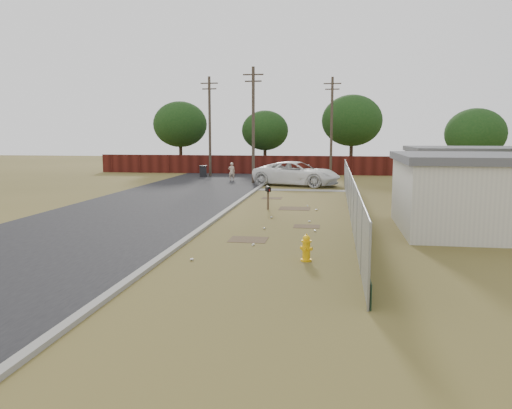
% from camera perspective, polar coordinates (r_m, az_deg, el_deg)
% --- Properties ---
extents(ground, '(120.00, 120.00, 0.00)m').
position_cam_1_polar(ground, '(23.31, 3.13, -1.54)').
color(ground, olive).
rests_on(ground, ground).
extents(street, '(15.10, 60.00, 0.12)m').
position_cam_1_polar(street, '(32.45, -7.37, 1.17)').
color(street, black).
rests_on(street, ground).
extents(chainlink_fence, '(0.10, 27.06, 2.02)m').
position_cam_1_polar(chainlink_fence, '(24.11, 10.79, 0.56)').
color(chainlink_fence, gray).
rests_on(chainlink_fence, ground).
extents(privacy_fence, '(30.00, 0.12, 1.80)m').
position_cam_1_polar(privacy_fence, '(48.67, -0.95, 4.58)').
color(privacy_fence, '#48140F').
rests_on(privacy_fence, ground).
extents(utility_poles, '(12.60, 8.24, 9.00)m').
position_cam_1_polar(utility_poles, '(43.94, 1.11, 9.15)').
color(utility_poles, '#47392F').
rests_on(utility_poles, ground).
extents(houses, '(9.30, 17.24, 3.10)m').
position_cam_1_polar(houses, '(27.14, 24.72, 2.41)').
color(houses, beige).
rests_on(houses, ground).
extents(horizon_trees, '(33.32, 31.94, 7.78)m').
position_cam_1_polar(horizon_trees, '(46.45, 7.18, 8.95)').
color(horizon_trees, '#372518').
rests_on(horizon_trees, ground).
extents(fire_hydrant, '(0.44, 0.44, 0.86)m').
position_cam_1_polar(fire_hydrant, '(15.50, 5.77, -5.00)').
color(fire_hydrant, '#EBAE0C').
rests_on(fire_hydrant, ground).
extents(mailbox, '(0.35, 0.52, 1.21)m').
position_cam_1_polar(mailbox, '(25.71, 1.39, 1.53)').
color(mailbox, brown).
rests_on(mailbox, ground).
extents(pickup_truck, '(7.12, 4.75, 1.82)m').
position_cam_1_polar(pickup_truck, '(37.87, 4.69, 3.55)').
color(pickup_truck, white).
rests_on(pickup_truck, ground).
extents(pedestrian, '(0.63, 0.49, 1.51)m').
position_cam_1_polar(pedestrian, '(41.75, -2.79, 3.78)').
color(pedestrian, '#CAAF94').
rests_on(pedestrian, ground).
extents(trash_bin, '(0.85, 0.83, 1.03)m').
position_cam_1_polar(trash_bin, '(45.54, -6.07, 3.82)').
color(trash_bin, black).
rests_on(trash_bin, ground).
extents(scattered_litter, '(3.72, 12.28, 0.07)m').
position_cam_1_polar(scattered_litter, '(21.46, 3.21, -2.28)').
color(scattered_litter, white).
rests_on(scattered_litter, ground).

